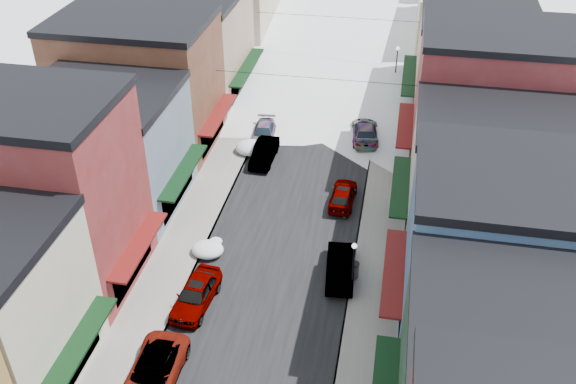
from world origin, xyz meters
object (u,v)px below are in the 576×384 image
at_px(car_silver_sedan, 196,294).
at_px(streetlamp_near, 353,263).
at_px(car_white_suv, 154,373).
at_px(car_dark_hatch, 264,152).
at_px(car_green_sedan, 340,266).
at_px(trash_can, 354,270).

distance_m(car_silver_sedan, streetlamp_near, 9.61).
xyz_separation_m(car_white_suv, car_dark_hatch, (0.80, 23.32, -0.00)).
height_order(car_green_sedan, streetlamp_near, streetlamp_near).
distance_m(car_white_suv, car_green_sedan, 13.42).
xyz_separation_m(car_silver_sedan, trash_can, (9.11, 4.08, -0.12)).
height_order(car_dark_hatch, streetlamp_near, streetlamp_near).
bearing_deg(car_white_suv, car_silver_sedan, 85.93).
relative_size(car_green_sedan, trash_can, 4.50).
relative_size(car_white_suv, car_green_sedan, 1.12).
height_order(car_silver_sedan, trash_can, car_silver_sedan).
relative_size(car_dark_hatch, streetlamp_near, 1.19).
bearing_deg(streetlamp_near, car_green_sedan, 118.06).
relative_size(trash_can, streetlamp_near, 0.28).
distance_m(car_silver_sedan, car_green_sedan, 9.22).
xyz_separation_m(car_green_sedan, trash_can, (0.90, -0.11, -0.10)).
distance_m(car_silver_sedan, trash_can, 9.98).
height_order(trash_can, streetlamp_near, streetlamp_near).
bearing_deg(trash_can, car_white_suv, -133.00).
distance_m(car_silver_sedan, car_dark_hatch, 17.21).
xyz_separation_m(car_silver_sedan, car_dark_hatch, (0.41, 17.21, -0.06)).
relative_size(car_green_sedan, streetlamp_near, 1.26).
xyz_separation_m(car_white_suv, car_silver_sedan, (0.39, 6.11, 0.06)).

